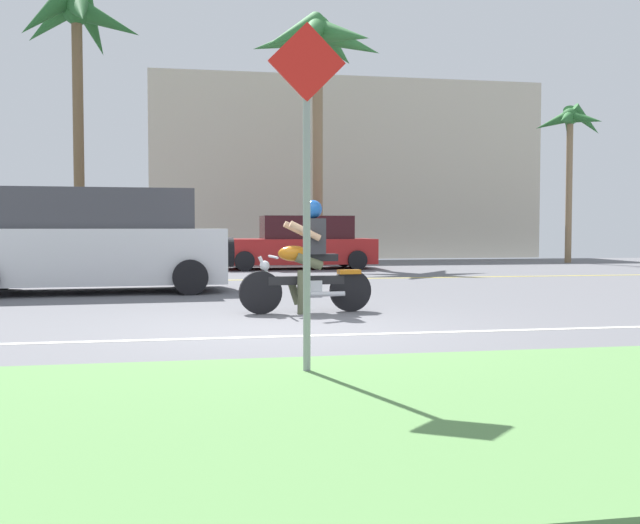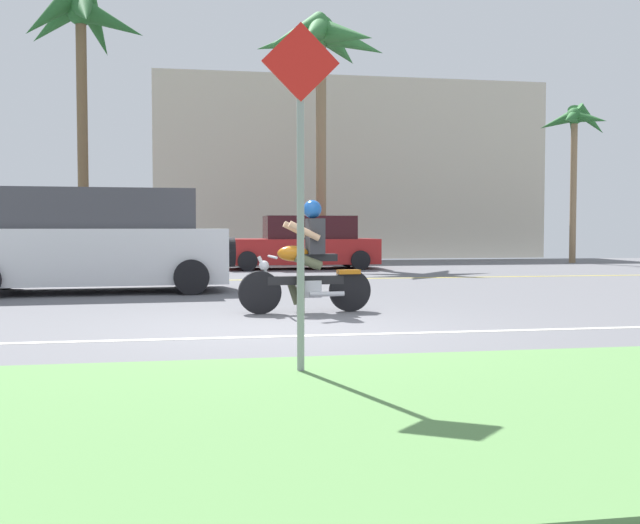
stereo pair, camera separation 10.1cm
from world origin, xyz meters
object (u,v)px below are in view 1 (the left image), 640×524
at_px(street_sign, 307,165).
at_px(palm_tree_2, 571,130).
at_px(motorcyclist, 307,265).
at_px(parked_car_1, 104,245).
at_px(palm_tree_0, 317,47).
at_px(parked_car_2, 300,244).
at_px(suv_nearby, 94,242).
at_px(palm_tree_1, 76,33).

bearing_deg(street_sign, palm_tree_2, 55.35).
xyz_separation_m(motorcyclist, palm_tree_2, (11.37, 13.07, 3.90)).
height_order(parked_car_1, palm_tree_0, palm_tree_0).
xyz_separation_m(motorcyclist, parked_car_1, (-3.89, 10.34, 0.05)).
bearing_deg(palm_tree_2, parked_car_1, -169.83).
height_order(parked_car_2, street_sign, street_sign).
distance_m(suv_nearby, parked_car_2, 8.66).
relative_size(parked_car_2, palm_tree_1, 0.51).
xyz_separation_m(motorcyclist, suv_nearby, (-3.39, 4.02, 0.26)).
bearing_deg(parked_car_1, palm_tree_2, 10.17).
xyz_separation_m(palm_tree_2, street_sign, (-12.11, -17.52, -2.87)).
bearing_deg(parked_car_2, palm_tree_2, 11.50).
xyz_separation_m(suv_nearby, palm_tree_0, (5.86, 9.06, 6.06)).
distance_m(suv_nearby, street_sign, 8.90).
bearing_deg(parked_car_1, suv_nearby, -85.45).
xyz_separation_m(motorcyclist, palm_tree_0, (2.47, 13.08, 6.32)).
distance_m(parked_car_1, palm_tree_2, 15.98).
xyz_separation_m(palm_tree_0, palm_tree_2, (8.90, -0.00, -2.42)).
xyz_separation_m(parked_car_1, palm_tree_1, (-1.18, 3.80, 6.64)).
height_order(palm_tree_0, palm_tree_1, palm_tree_1).
height_order(motorcyclist, palm_tree_1, palm_tree_1).
distance_m(palm_tree_1, street_sign, 19.90).
xyz_separation_m(parked_car_1, street_sign, (3.15, -14.78, 0.98)).
bearing_deg(palm_tree_1, palm_tree_0, -7.99).
distance_m(motorcyclist, palm_tree_2, 17.76).
bearing_deg(parked_car_1, street_sign, -77.96).
bearing_deg(parked_car_1, palm_tree_0, 23.30).
height_order(motorcyclist, suv_nearby, suv_nearby).
height_order(suv_nearby, palm_tree_1, palm_tree_1).
distance_m(palm_tree_0, palm_tree_2, 9.22).
height_order(parked_car_2, palm_tree_0, palm_tree_0).
relative_size(palm_tree_2, street_sign, 1.94).
bearing_deg(motorcyclist, palm_tree_0, 79.30).
bearing_deg(street_sign, suv_nearby, 107.39).
relative_size(suv_nearby, parked_car_1, 1.19).
xyz_separation_m(parked_car_2, street_sign, (-2.34, -15.53, 0.98)).
relative_size(motorcyclist, palm_tree_1, 0.22).
relative_size(parked_car_2, street_sign, 1.59).
relative_size(motorcyclist, street_sign, 0.68).
xyz_separation_m(motorcyclist, palm_tree_1, (-5.07, 14.13, 6.70)).
bearing_deg(palm_tree_0, palm_tree_1, 172.01).
distance_m(parked_car_1, palm_tree_0, 9.34).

